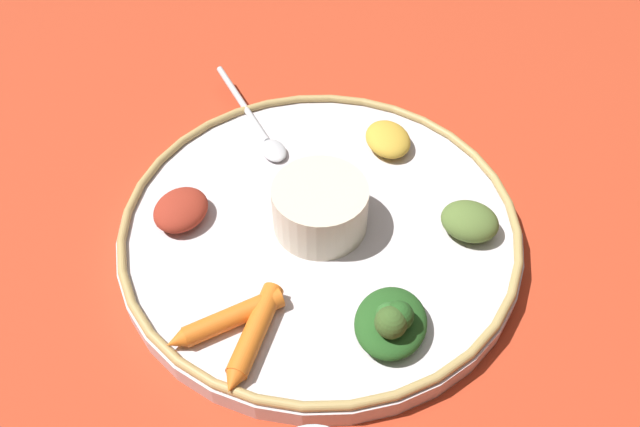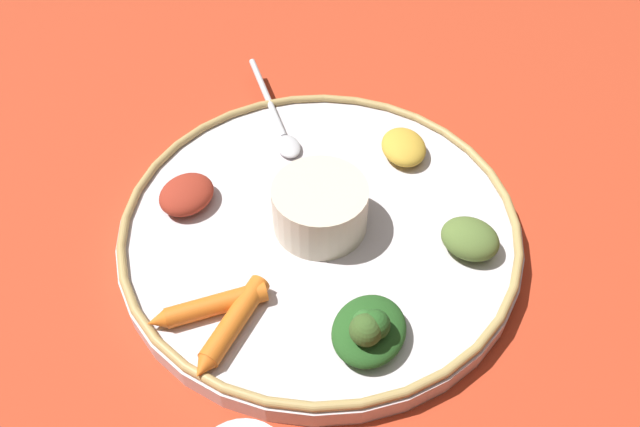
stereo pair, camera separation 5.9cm
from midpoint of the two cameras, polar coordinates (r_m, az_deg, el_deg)
The scene contains 11 objects.
ground_plane at distance 0.61m, azimuth -2.73°, elevation -2.32°, with size 2.40×2.40×0.00m, color #B7381E.
platter at distance 0.61m, azimuth -2.77°, elevation -1.72°, with size 0.37×0.37×0.02m, color silver.
platter_rim at distance 0.60m, azimuth -2.81°, elevation -0.92°, with size 0.37×0.37×0.01m, color tan.
center_bowl at distance 0.58m, azimuth -2.90°, elevation 0.50°, with size 0.09×0.09×0.05m.
spoon at distance 0.69m, azimuth -7.89°, elevation 7.38°, with size 0.17×0.04×0.01m.
greens_pile at distance 0.52m, azimuth 3.00°, elevation -9.61°, with size 0.09×0.09×0.04m.
carrot_near_spoon at distance 0.54m, azimuth -11.30°, elevation -9.29°, with size 0.03×0.10×0.02m.
carrot_outer at distance 0.53m, azimuth -9.14°, elevation -10.74°, with size 0.09×0.07×0.02m.
mound_lentil_yellow at distance 0.66m, azimuth 3.44°, elevation 6.37°, with size 0.05×0.04×0.02m, color gold.
mound_beet at distance 0.62m, azimuth -14.76°, elevation 0.17°, with size 0.05×0.05×0.02m, color maroon.
mound_collards at distance 0.59m, azimuth 10.20°, elevation -0.83°, with size 0.05×0.04×0.03m, color #567033.
Camera 1 is at (-0.37, 0.12, 0.48)m, focal length 36.65 mm.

